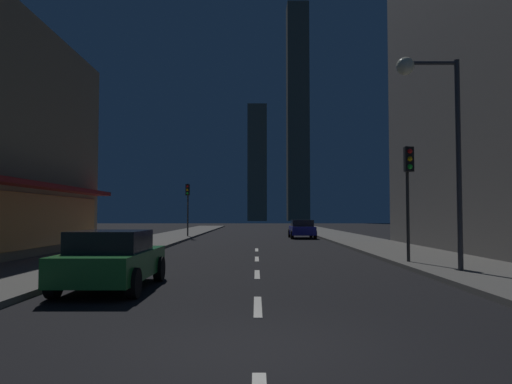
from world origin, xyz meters
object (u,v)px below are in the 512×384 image
car_parked_far (301,229)px  street_lamp_right (430,110)px  fire_hydrant_far_left (140,242)px  traffic_light_near_right (408,178)px  car_parked_near (111,259)px  traffic_light_far_left (187,198)px

car_parked_far → street_lamp_right: street_lamp_right is taller
fire_hydrant_far_left → traffic_light_near_right: traffic_light_near_right is taller
traffic_light_near_right → street_lamp_right: bearing=-92.6°
fire_hydrant_far_left → traffic_light_near_right: (11.40, -7.10, 2.74)m
car_parked_far → fire_hydrant_far_left: car_parked_far is taller
car_parked_near → traffic_light_near_right: traffic_light_near_right is taller
traffic_light_near_right → street_lamp_right: 3.28m
car_parked_near → traffic_light_far_left: 26.71m
street_lamp_right → car_parked_far: bearing=94.3°
car_parked_near → fire_hydrant_far_left: (-2.30, 12.55, -0.29)m
traffic_light_near_right → traffic_light_far_left: (-11.00, 21.09, 0.00)m
fire_hydrant_far_left → street_lamp_right: street_lamp_right is taller
fire_hydrant_far_left → traffic_light_far_left: (0.40, 13.98, 2.74)m
car_parked_near → traffic_light_near_right: bearing=30.9°
car_parked_near → street_lamp_right: 10.34m
car_parked_far → traffic_light_near_right: traffic_light_near_right is taller
car_parked_near → traffic_light_near_right: 10.89m
fire_hydrant_far_left → traffic_light_near_right: 13.71m
car_parked_near → traffic_light_far_left: traffic_light_far_left is taller
car_parked_near → traffic_light_near_right: (9.10, 5.45, 2.45)m
car_parked_far → street_lamp_right: size_ratio=0.64×
traffic_light_near_right → traffic_light_far_left: size_ratio=1.00×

